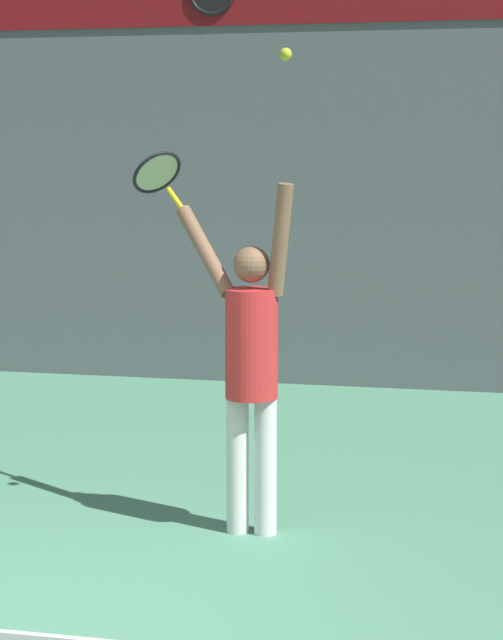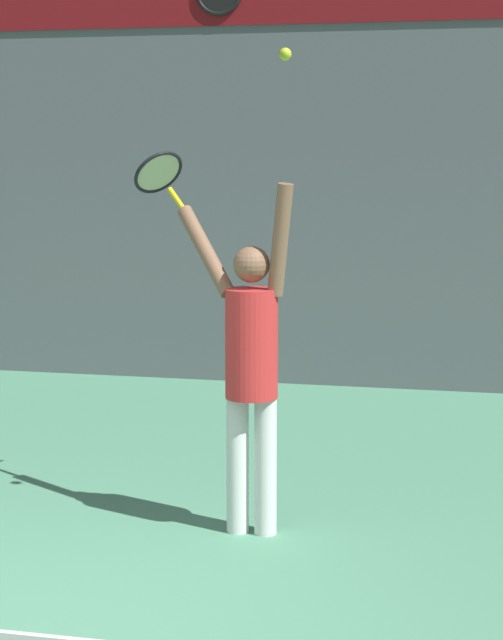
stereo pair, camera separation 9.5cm
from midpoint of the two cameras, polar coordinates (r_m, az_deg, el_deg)
name	(u,v)px [view 2 (the right image)]	position (r m, az deg, el deg)	size (l,w,h in m)	color
back_wall	(281,120)	(10.97, 1.73, 9.83)	(18.00, 0.10, 5.00)	slate
tennis_player	(251,359)	(6.65, 0.36, -1.96)	(0.80, 0.49, 2.04)	white
tennis_racket	(160,174)	(7.13, -4.17, 7.16)	(0.42, 0.40, 0.36)	yellow
tennis_ball	(285,54)	(6.40, 2.11, 12.95)	(0.07, 0.07, 0.07)	#CCDB2D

